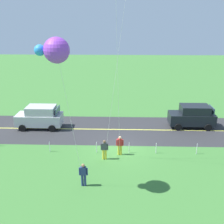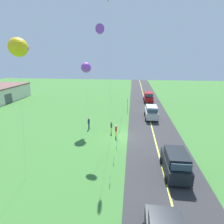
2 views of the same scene
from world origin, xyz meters
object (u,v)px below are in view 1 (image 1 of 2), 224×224
at_px(car_suv_foreground, 40,117).
at_px(person_child_watcher, 83,174).
at_px(car_parked_west_near, 192,116).
at_px(kite_yellow_high, 55,50).
at_px(person_adult_companion, 120,145).
at_px(person_adult_near, 104,149).

distance_m(car_suv_foreground, person_child_watcher, 10.96).
xyz_separation_m(car_parked_west_near, kite_yellow_high, (10.62, 10.49, 7.50)).
height_order(person_adult_companion, person_child_watcher, same).
xyz_separation_m(car_suv_foreground, kite_yellow_high, (-4.37, 9.80, 7.50)).
distance_m(person_adult_near, kite_yellow_high, 8.97).
distance_m(person_adult_companion, person_child_watcher, 4.79).
height_order(car_suv_foreground, person_child_watcher, car_suv_foreground).
bearing_deg(person_child_watcher, car_parked_west_near, -179.12).
distance_m(person_adult_near, person_child_watcher, 3.64).
height_order(car_suv_foreground, person_adult_near, car_suv_foreground).
relative_size(car_suv_foreground, car_parked_west_near, 1.00).
bearing_deg(person_adult_companion, car_parked_west_near, -133.49).
height_order(car_parked_west_near, person_adult_near, car_parked_west_near).
bearing_deg(kite_yellow_high, person_child_watcher, -163.62).
distance_m(car_parked_west_near, person_adult_companion, 9.31).
relative_size(car_parked_west_near, person_adult_near, 2.75).
relative_size(car_parked_west_near, person_adult_companion, 2.75).
relative_size(person_adult_companion, person_child_watcher, 1.00).
height_order(person_adult_companion, kite_yellow_high, kite_yellow_high).
relative_size(car_suv_foreground, person_adult_companion, 2.75).
bearing_deg(car_parked_west_near, kite_yellow_high, 44.64).
height_order(car_suv_foreground, car_parked_west_near, same).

